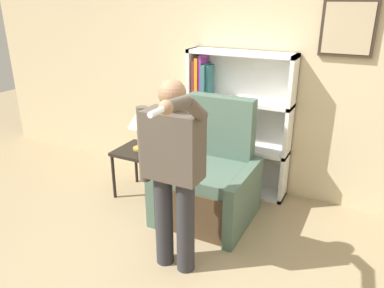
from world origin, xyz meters
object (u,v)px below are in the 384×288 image
Objects in this scene: bookcase at (228,123)px; armchair at (209,182)px; person_standing at (173,168)px; table_lamp at (138,122)px; side_table at (140,156)px.

bookcase reaches higher than armchair.
bookcase is 1.58m from person_standing.
person_standing reaches higher than armchair.
table_lamp is at bearing -142.17° from bookcase.
bookcase is at bearing 96.80° from armchair.
person_standing is (0.16, -1.57, 0.12)m from bookcase.
table_lamp is (-0.97, 0.94, -0.04)m from person_standing.
side_table is at bearing 136.06° from person_standing.
bookcase reaches higher than table_lamp.
armchair is at bearing -4.06° from table_lamp.
person_standing is 3.68× the size of table_lamp.
side_table is 0.41m from table_lamp.
person_standing is at bearing -43.94° from side_table.
table_lamp is at bearing 135.00° from side_table.
person_standing reaches higher than side_table.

